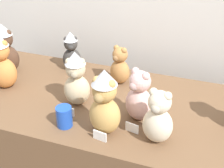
{
  "coord_description": "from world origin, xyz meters",
  "views": [
    {
      "loc": [
        0.47,
        -1.1,
        1.76
      ],
      "look_at": [
        0.0,
        0.25,
        0.9
      ],
      "focal_mm": 49.06,
      "sensor_mm": 36.0,
      "label": 1
    }
  ],
  "objects_px": {
    "teddy_bear_honey": "(104,104)",
    "teddy_bear_blush": "(139,97)",
    "display_table": "(112,153)",
    "teddy_bear_charcoal": "(71,52)",
    "teddy_bear_sand": "(76,79)",
    "teddy_bear_ginger": "(1,62)",
    "teddy_bear_cream": "(158,118)",
    "teddy_bear_caramel": "(120,66)",
    "teddy_bear_cocoa": "(6,49)",
    "party_cup_blue": "(64,117)"
  },
  "relations": [
    {
      "from": "teddy_bear_blush",
      "to": "teddy_bear_caramel",
      "type": "bearing_deg",
      "value": 150.18
    },
    {
      "from": "teddy_bear_caramel",
      "to": "teddy_bear_blush",
      "type": "xyz_separation_m",
      "value": [
        0.2,
        -0.32,
        0.02
      ]
    },
    {
      "from": "teddy_bear_honey",
      "to": "teddy_bear_cocoa",
      "type": "bearing_deg",
      "value": 164.37
    },
    {
      "from": "teddy_bear_honey",
      "to": "teddy_bear_charcoal",
      "type": "distance_m",
      "value": 0.7
    },
    {
      "from": "teddy_bear_ginger",
      "to": "teddy_bear_cream",
      "type": "xyz_separation_m",
      "value": [
        0.97,
        -0.18,
        -0.04
      ]
    },
    {
      "from": "teddy_bear_cocoa",
      "to": "party_cup_blue",
      "type": "distance_m",
      "value": 0.73
    },
    {
      "from": "teddy_bear_cream",
      "to": "teddy_bear_honey",
      "type": "bearing_deg",
      "value": -164.37
    },
    {
      "from": "teddy_bear_cream",
      "to": "display_table",
      "type": "bearing_deg",
      "value": 152.93
    },
    {
      "from": "teddy_bear_sand",
      "to": "display_table",
      "type": "bearing_deg",
      "value": 5.66
    },
    {
      "from": "teddy_bear_caramel",
      "to": "teddy_bear_blush",
      "type": "bearing_deg",
      "value": -35.14
    },
    {
      "from": "teddy_bear_ginger",
      "to": "teddy_bear_charcoal",
      "type": "bearing_deg",
      "value": 36.83
    },
    {
      "from": "teddy_bear_caramel",
      "to": "teddy_bear_cream",
      "type": "bearing_deg",
      "value": -32.02
    },
    {
      "from": "teddy_bear_cream",
      "to": "teddy_bear_charcoal",
      "type": "height_order",
      "value": "teddy_bear_cream"
    },
    {
      "from": "teddy_bear_cocoa",
      "to": "party_cup_blue",
      "type": "xyz_separation_m",
      "value": [
        0.61,
        -0.4,
        -0.11
      ]
    },
    {
      "from": "display_table",
      "to": "teddy_bear_caramel",
      "type": "distance_m",
      "value": 0.55
    },
    {
      "from": "teddy_bear_cocoa",
      "to": "teddy_bear_cream",
      "type": "bearing_deg",
      "value": -36.85
    },
    {
      "from": "teddy_bear_charcoal",
      "to": "teddy_bear_ginger",
      "type": "bearing_deg",
      "value": -153.69
    },
    {
      "from": "teddy_bear_ginger",
      "to": "teddy_bear_blush",
      "type": "distance_m",
      "value": 0.85
    },
    {
      "from": "teddy_bear_sand",
      "to": "teddy_bear_ginger",
      "type": "xyz_separation_m",
      "value": [
        -0.49,
        0.02,
        0.01
      ]
    },
    {
      "from": "teddy_bear_cocoa",
      "to": "teddy_bear_charcoal",
      "type": "height_order",
      "value": "teddy_bear_cocoa"
    },
    {
      "from": "teddy_bear_honey",
      "to": "teddy_bear_blush",
      "type": "bearing_deg",
      "value": 61.01
    },
    {
      "from": "teddy_bear_caramel",
      "to": "teddy_bear_sand",
      "type": "xyz_separation_m",
      "value": [
        -0.15,
        -0.3,
        0.04
      ]
    },
    {
      "from": "teddy_bear_ginger",
      "to": "display_table",
      "type": "bearing_deg",
      "value": -8.97
    },
    {
      "from": "teddy_bear_charcoal",
      "to": "teddy_bear_sand",
      "type": "bearing_deg",
      "value": -84.56
    },
    {
      "from": "teddy_bear_honey",
      "to": "teddy_bear_blush",
      "type": "distance_m",
      "value": 0.21
    },
    {
      "from": "teddy_bear_honey",
      "to": "teddy_bear_blush",
      "type": "xyz_separation_m",
      "value": [
        0.13,
        0.16,
        -0.04
      ]
    },
    {
      "from": "teddy_bear_cream",
      "to": "teddy_bear_blush",
      "type": "bearing_deg",
      "value": 142.63
    },
    {
      "from": "display_table",
      "to": "teddy_bear_cream",
      "type": "xyz_separation_m",
      "value": [
        0.3,
        -0.23,
        0.52
      ]
    },
    {
      "from": "teddy_bear_charcoal",
      "to": "teddy_bear_cream",
      "type": "bearing_deg",
      "value": -61.3
    },
    {
      "from": "display_table",
      "to": "teddy_bear_cream",
      "type": "distance_m",
      "value": 0.65
    },
    {
      "from": "teddy_bear_caramel",
      "to": "teddy_bear_cream",
      "type": "distance_m",
      "value": 0.56
    },
    {
      "from": "display_table",
      "to": "party_cup_blue",
      "type": "bearing_deg",
      "value": -119.67
    },
    {
      "from": "teddy_bear_caramel",
      "to": "teddy_bear_charcoal",
      "type": "distance_m",
      "value": 0.36
    },
    {
      "from": "teddy_bear_charcoal",
      "to": "teddy_bear_honey",
      "type": "bearing_deg",
      "value": -75.55
    },
    {
      "from": "teddy_bear_cream",
      "to": "party_cup_blue",
      "type": "xyz_separation_m",
      "value": [
        -0.46,
        -0.04,
        -0.08
      ]
    },
    {
      "from": "teddy_bear_caramel",
      "to": "teddy_bear_honey",
      "type": "distance_m",
      "value": 0.49
    },
    {
      "from": "teddy_bear_caramel",
      "to": "teddy_bear_sand",
      "type": "height_order",
      "value": "teddy_bear_sand"
    },
    {
      "from": "teddy_bear_sand",
      "to": "teddy_bear_charcoal",
      "type": "height_order",
      "value": "teddy_bear_sand"
    },
    {
      "from": "display_table",
      "to": "teddy_bear_blush",
      "type": "height_order",
      "value": "teddy_bear_blush"
    },
    {
      "from": "display_table",
      "to": "teddy_bear_charcoal",
      "type": "distance_m",
      "value": 0.71
    },
    {
      "from": "teddy_bear_caramel",
      "to": "teddy_bear_charcoal",
      "type": "bearing_deg",
      "value": -168.66
    },
    {
      "from": "teddy_bear_blush",
      "to": "party_cup_blue",
      "type": "relative_size",
      "value": 2.6
    },
    {
      "from": "teddy_bear_caramel",
      "to": "teddy_bear_blush",
      "type": "distance_m",
      "value": 0.38
    },
    {
      "from": "teddy_bear_caramel",
      "to": "teddy_bear_cream",
      "type": "relative_size",
      "value": 0.88
    },
    {
      "from": "display_table",
      "to": "teddy_bear_honey",
      "type": "xyz_separation_m",
      "value": [
        0.05,
        -0.26,
        0.56
      ]
    },
    {
      "from": "teddy_bear_ginger",
      "to": "teddy_bear_honey",
      "type": "distance_m",
      "value": 0.75
    },
    {
      "from": "teddy_bear_cream",
      "to": "teddy_bear_caramel",
      "type": "bearing_deg",
      "value": 136.32
    },
    {
      "from": "teddy_bear_ginger",
      "to": "teddy_bear_caramel",
      "type": "bearing_deg",
      "value": 9.71
    },
    {
      "from": "teddy_bear_ginger",
      "to": "teddy_bear_charcoal",
      "type": "distance_m",
      "value": 0.45
    },
    {
      "from": "teddy_bear_caramel",
      "to": "teddy_bear_cocoa",
      "type": "distance_m",
      "value": 0.75
    }
  ]
}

